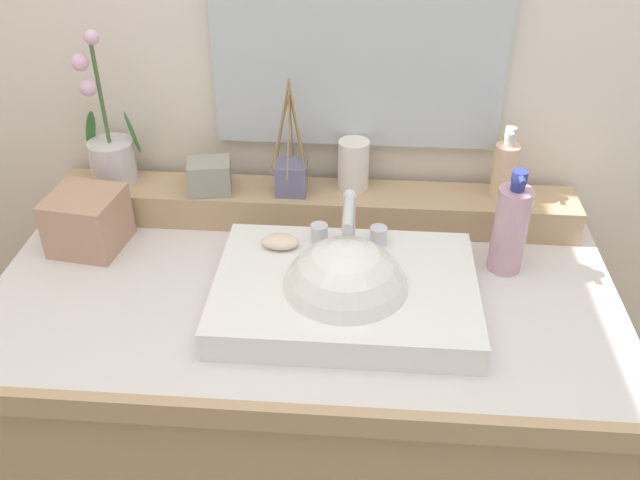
# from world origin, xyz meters

# --- Properties ---
(vanity_cabinet) EXTENTS (1.14, 0.61, 0.87)m
(vanity_cabinet) POSITION_xyz_m (0.00, -0.00, 0.44)
(vanity_cabinet) COLOR tan
(vanity_cabinet) RESTS_ON ground
(back_ledge) EXTENTS (1.07, 0.12, 0.07)m
(back_ledge) POSITION_xyz_m (0.00, 0.23, 0.90)
(back_ledge) COLOR tan
(back_ledge) RESTS_ON vanity_cabinet
(sink_basin) EXTENTS (0.46, 0.33, 0.26)m
(sink_basin) POSITION_xyz_m (0.08, -0.05, 0.89)
(sink_basin) COLOR white
(sink_basin) RESTS_ON vanity_cabinet
(soap_bar) EXTENTS (0.07, 0.04, 0.02)m
(soap_bar) POSITION_xyz_m (-0.05, 0.04, 0.93)
(soap_bar) COLOR beige
(soap_bar) RESTS_ON sink_basin
(potted_plant) EXTENTS (0.12, 0.09, 0.32)m
(potted_plant) POSITION_xyz_m (-0.42, 0.24, 1.01)
(potted_plant) COLOR silver
(potted_plant) RESTS_ON back_ledge
(soap_dispenser) EXTENTS (0.05, 0.05, 0.15)m
(soap_dispenser) POSITION_xyz_m (0.38, 0.24, 1.00)
(soap_dispenser) COLOR beige
(soap_dispenser) RESTS_ON back_ledge
(tumbler_cup) EXTENTS (0.06, 0.06, 0.10)m
(tumbler_cup) POSITION_xyz_m (0.08, 0.25, 0.99)
(tumbler_cup) COLOR silver
(tumbler_cup) RESTS_ON back_ledge
(reed_diffuser) EXTENTS (0.07, 0.11, 0.24)m
(reed_diffuser) POSITION_xyz_m (-0.04, 0.22, 0.98)
(reed_diffuser) COLOR slate
(reed_diffuser) RESTS_ON back_ledge
(trinket_box) EXTENTS (0.10, 0.08, 0.07)m
(trinket_box) POSITION_xyz_m (-0.21, 0.21, 0.97)
(trinket_box) COLOR gray
(trinket_box) RESTS_ON back_ledge
(lotion_bottle) EXTENTS (0.06, 0.07, 0.21)m
(lotion_bottle) POSITION_xyz_m (0.37, 0.09, 0.96)
(lotion_bottle) COLOR #CA9AAC
(lotion_bottle) RESTS_ON vanity_cabinet
(tissue_box) EXTENTS (0.15, 0.15, 0.11)m
(tissue_box) POSITION_xyz_m (-0.43, 0.10, 0.93)
(tissue_box) COLOR tan
(tissue_box) RESTS_ON vanity_cabinet
(mirror) EXTENTS (0.57, 0.02, 0.56)m
(mirror) POSITION_xyz_m (0.08, 0.30, 1.30)
(mirror) COLOR silver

